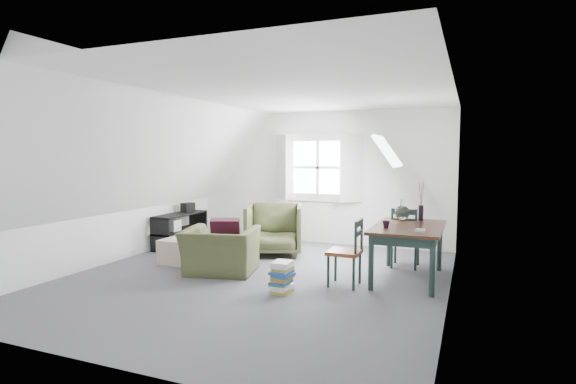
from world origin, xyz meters
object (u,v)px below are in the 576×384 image
at_px(dining_chair_far, 405,236).
at_px(media_shelf, 179,232).
at_px(dining_table, 408,233).
at_px(magazine_stack, 282,277).
at_px(dining_chair_near, 347,251).
at_px(ottoman, 182,251).
at_px(armchair_near, 221,273).
at_px(armchair_far, 274,254).

xyz_separation_m(dining_chair_far, media_shelf, (-4.05, -0.03, -0.19)).
bearing_deg(dining_chair_far, media_shelf, 8.89).
bearing_deg(dining_table, magazine_stack, -142.59).
relative_size(dining_chair_far, dining_chair_near, 1.04).
distance_m(dining_table, media_shelf, 4.25).
bearing_deg(dining_chair_near, media_shelf, -128.02).
bearing_deg(ottoman, armchair_near, -20.21).
xyz_separation_m(ottoman, dining_chair_near, (2.73, -0.25, 0.27)).
bearing_deg(media_shelf, dining_chair_far, 0.03).
bearing_deg(media_shelf, armchair_far, 2.93).
relative_size(dining_chair_near, media_shelf, 0.72).
bearing_deg(dining_chair_near, armchair_far, -148.04).
bearing_deg(armchair_near, media_shelf, -50.91).
distance_m(armchair_far, media_shelf, 1.89).
distance_m(dining_table, dining_chair_far, 0.70).
bearing_deg(magazine_stack, ottoman, 158.08).
bearing_deg(media_shelf, dining_chair_near, -19.81).
xyz_separation_m(armchair_far, dining_table, (2.32, -0.75, 0.64)).
bearing_deg(armchair_far, armchair_near, -118.57).
distance_m(armchair_near, dining_chair_near, 1.89).
xyz_separation_m(dining_chair_far, magazine_stack, (-1.22, -1.84, -0.28)).
bearing_deg(armchair_far, ottoman, -155.67).
bearing_deg(media_shelf, dining_table, -9.07).
xyz_separation_m(dining_table, media_shelf, (-4.18, 0.64, -0.36)).
bearing_deg(media_shelf, ottoman, -52.40).
distance_m(dining_chair_far, media_shelf, 4.06).
relative_size(ottoman, magazine_stack, 1.47).
distance_m(armchair_near, ottoman, 0.97).
bearing_deg(ottoman, armchair_far, 44.57).
height_order(armchair_near, media_shelf, media_shelf).
relative_size(armchair_near, armchair_far, 1.05).
bearing_deg(armchair_near, magazine_stack, 144.10).
distance_m(ottoman, dining_table, 3.47).
bearing_deg(dining_chair_far, armchair_far, 6.42).
xyz_separation_m(armchair_far, dining_chair_near, (1.63, -1.34, 0.45)).
xyz_separation_m(armchair_near, ottoman, (-0.89, 0.33, 0.19)).
bearing_deg(armchair_far, media_shelf, 163.12).
relative_size(media_shelf, magazine_stack, 3.15).
relative_size(dining_table, dining_chair_near, 1.70).
bearing_deg(armchair_near, dining_chair_near, 169.65).
bearing_deg(ottoman, dining_chair_far, 17.03).
bearing_deg(magazine_stack, armchair_far, 116.73).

